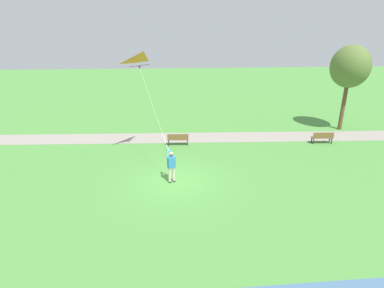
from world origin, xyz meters
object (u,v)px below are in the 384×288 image
at_px(park_bench_far_walkway, 323,137).
at_px(park_bench_near_walkway, 178,139).
at_px(person_kite_flyer, 171,164).
at_px(flying_kite, 144,61).
at_px(tree_behind_path, 350,67).

bearing_deg(park_bench_far_walkway, park_bench_near_walkway, -93.15).
distance_m(person_kite_flyer, flying_kite, 6.36).
xyz_separation_m(park_bench_near_walkway, tree_behind_path, (-2.73, 13.74, 4.59)).
xyz_separation_m(person_kite_flyer, park_bench_near_walkway, (-5.71, 0.61, -0.54)).
bearing_deg(person_kite_flyer, park_bench_far_walkway, 114.82).
bearing_deg(flying_kite, tree_behind_path, 106.75).
distance_m(park_bench_far_walkway, tree_behind_path, 6.53).
bearing_deg(flying_kite, park_bench_far_walkway, 96.54).
relative_size(person_kite_flyer, tree_behind_path, 0.27).
bearing_deg(flying_kite, person_kite_flyer, 20.68).
xyz_separation_m(person_kite_flyer, flying_kite, (-3.70, -1.40, 4.98)).
bearing_deg(tree_behind_path, flying_kite, -73.25).
bearing_deg(tree_behind_path, person_kite_flyer, -59.54).
distance_m(person_kite_flyer, park_bench_near_walkway, 5.77).
height_order(park_bench_near_walkway, tree_behind_path, tree_behind_path).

